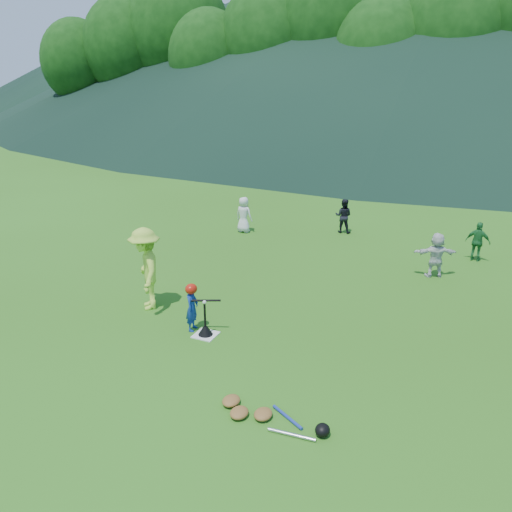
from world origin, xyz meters
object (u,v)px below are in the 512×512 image
Objects in this scene: home_plate at (206,335)px; fielder_a at (244,215)px; adult_coach at (146,269)px; batting_tee at (205,330)px; fielder_b at (343,216)px; fielder_c at (478,242)px; fielder_d at (436,255)px; equipment_pile at (263,414)px; batter_child at (192,308)px.

home_plate is 0.37× the size of fielder_a.
batting_tee is (1.84, -0.63, -0.81)m from adult_coach.
fielder_c is at bearing 160.17° from fielder_b.
batting_tee is (2.42, -6.89, -0.47)m from fielder_a.
fielder_c reaches higher than batting_tee.
fielder_c is at bearing -142.09° from fielder_d.
batting_tee is (-3.89, -5.27, -0.47)m from fielder_d.
equipment_pile is (4.53, -8.82, -0.54)m from fielder_a.
batter_child is 0.53× the size of adult_coach.
adult_coach is 1.55× the size of fielder_a.
batter_child is 8.15m from fielder_b.
fielder_a reaches higher than home_plate.
equipment_pile is (-1.79, -7.20, -0.53)m from fielder_d.
fielder_d reaches higher than batting_tee.
adult_coach reaches higher than equipment_pile.
home_plate is 0.24× the size of adult_coach.
adult_coach is 2.75× the size of batting_tee.
fielder_b is 1.70× the size of batting_tee.
home_plate is at bearing 81.05° from fielder_b.
batter_child is at bearing 78.44° from fielder_b.
adult_coach reaches higher than batting_tee.
adult_coach reaches higher than home_plate.
equipment_pile is (2.11, -1.93, -0.06)m from batting_tee.
fielder_b is 0.97× the size of fielder_d.
fielder_c is at bearing -46.26° from batter_child.
fielder_b is at bearing -65.58° from fielder_d.
home_plate is at bearing 31.11° from adult_coach.
fielder_a is 9.93m from equipment_pile.
batter_child is at bearing 162.90° from home_plate.
fielder_c is 1.67× the size of batting_tee.
fielder_b is (1.02, 8.08, 0.08)m from batter_child.
adult_coach is 2.11m from batting_tee.
equipment_pile is (2.47, -2.04, -0.43)m from batter_child.
fielder_d is (3.89, 5.27, 0.59)m from home_plate.
adult_coach reaches higher than fielder_c.
batter_child is 7.08m from fielder_a.
fielder_a is at bearing 109.37° from batting_tee.
fielder_b reaches higher than fielder_c.
batting_tee is (0.36, -0.11, -0.37)m from batter_child.
batter_child is at bearing 30.68° from adult_coach.
fielder_c is 2.01m from fielder_d.
fielder_a reaches higher than fielder_d.
fielder_d is at bearing 53.55° from batting_tee.
fielder_c is 0.63× the size of equipment_pile.
fielder_a is (-2.06, 6.78, 0.10)m from batter_child.
adult_coach is 6.29m from fielder_a.
fielder_b reaches higher than batting_tee.
batting_tee is at bearing 0.00° from home_plate.
fielder_d is 7.44m from equipment_pile.
adult_coach is at bearing 15.55° from fielder_d.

